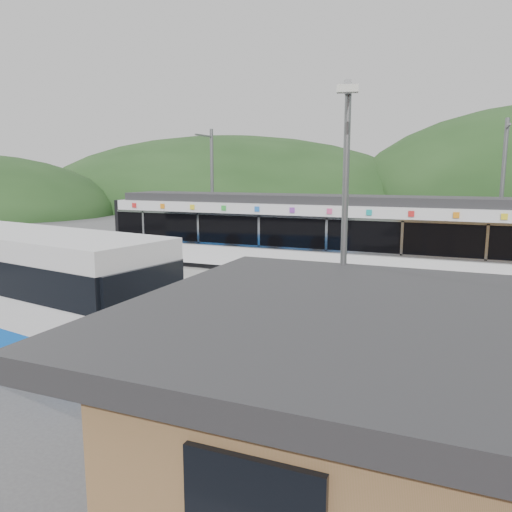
% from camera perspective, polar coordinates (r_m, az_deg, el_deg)
% --- Properties ---
extents(ground, '(120.00, 120.00, 0.00)m').
position_cam_1_polar(ground, '(17.01, 2.58, -6.65)').
color(ground, '#4C4C4F').
rests_on(ground, ground).
extents(hills, '(146.00, 149.00, 26.00)m').
position_cam_1_polar(hills, '(21.17, 23.79, -4.23)').
color(hills, '#1E3D19').
rests_on(hills, ground).
extents(platform, '(26.00, 3.20, 0.30)m').
position_cam_1_polar(platform, '(20.01, 5.87, -3.78)').
color(platform, '#9E9E99').
rests_on(platform, ground).
extents(yellow_line, '(26.00, 0.10, 0.01)m').
position_cam_1_polar(yellow_line, '(18.76, 4.71, -4.17)').
color(yellow_line, yellow).
rests_on(yellow_line, platform).
extents(train, '(20.44, 3.01, 3.74)m').
position_cam_1_polar(train, '(22.25, 7.84, 2.54)').
color(train, black).
rests_on(train, ground).
extents(catenary_mast_west, '(0.18, 1.80, 7.00)m').
position_cam_1_polar(catenary_mast_west, '(27.06, -5.06, 7.19)').
color(catenary_mast_west, slate).
rests_on(catenary_mast_west, ground).
extents(catenary_mast_east, '(0.18, 1.80, 7.00)m').
position_cam_1_polar(catenary_mast_east, '(23.96, 26.23, 5.96)').
color(catenary_mast_east, slate).
rests_on(catenary_mast_east, ground).
extents(station_shelter, '(9.20, 6.20, 3.00)m').
position_cam_1_polar(station_shelter, '(7.10, 24.44, -18.06)').
color(station_shelter, olive).
rests_on(station_shelter, ground).
extents(bus, '(11.93, 4.68, 3.17)m').
position_cam_1_polar(bus, '(16.24, -27.17, -2.94)').
color(bus, blue).
rests_on(bus, ground).
extents(lamp_post, '(0.38, 1.13, 6.28)m').
position_cam_1_polar(lamp_post, '(9.50, 9.91, 3.36)').
color(lamp_post, slate).
rests_on(lamp_post, ground).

